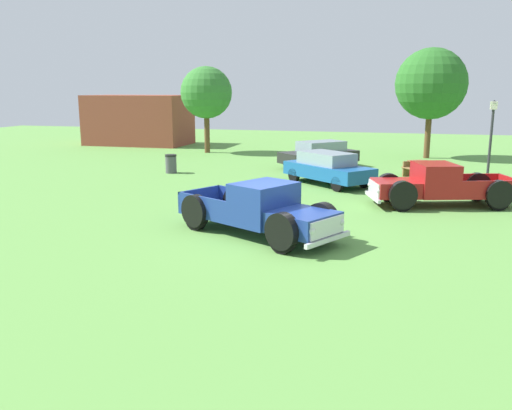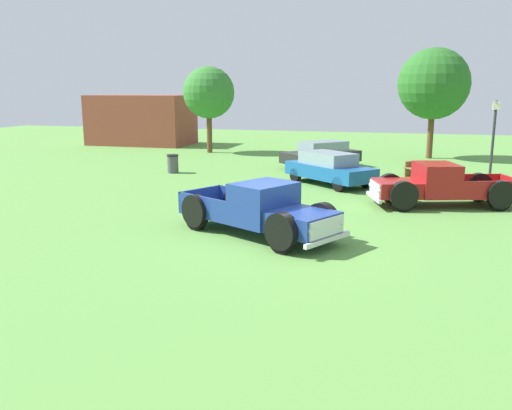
{
  "view_description": "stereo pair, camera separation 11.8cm",
  "coord_description": "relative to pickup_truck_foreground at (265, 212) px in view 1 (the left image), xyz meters",
  "views": [
    {
      "loc": [
        3.47,
        -14.73,
        4.24
      ],
      "look_at": [
        -0.56,
        0.19,
        0.9
      ],
      "focal_mm": 37.81,
      "sensor_mm": 36.0,
      "label": 1
    },
    {
      "loc": [
        3.58,
        -14.7,
        4.24
      ],
      "look_at": [
        -0.56,
        0.19,
        0.9
      ],
      "focal_mm": 37.81,
      "sensor_mm": 36.0,
      "label": 2
    }
  ],
  "objects": [
    {
      "name": "sedan_distant_a",
      "position": [
        -0.6,
        14.53,
        -0.0
      ],
      "size": [
        4.27,
        4.34,
        1.44
      ],
      "color": "black",
      "rests_on": "ground_plane"
    },
    {
      "name": "ground_plane",
      "position": [
        0.22,
        -0.01,
        -0.76
      ],
      "size": [
        80.0,
        80.0,
        0.0
      ],
      "primitive_type": "plane",
      "color": "#5B9342"
    },
    {
      "name": "picnic_table",
      "position": [
        4.87,
        12.31,
        -0.27
      ],
      "size": [
        2.25,
        2.32,
        0.78
      ],
      "color": "olive",
      "rests_on": "ground_plane"
    },
    {
      "name": "pickup_truck_behind_left",
      "position": [
        4.9,
        5.76,
        -0.01
      ],
      "size": [
        5.48,
        3.33,
        1.58
      ],
      "color": "maroon",
      "rests_on": "ground_plane"
    },
    {
      "name": "oak_tree_east",
      "position": [
        5.25,
        20.45,
        3.76
      ],
      "size": [
        4.31,
        4.31,
        6.7
      ],
      "color": "brown",
      "rests_on": "ground_plane"
    },
    {
      "name": "brick_pavilion",
      "position": [
        -16.02,
        23.52,
        1.12
      ],
      "size": [
        7.55,
        4.4,
        3.76
      ],
      "color": "brown",
      "rests_on": "ground_plane"
    },
    {
      "name": "trash_can",
      "position": [
        -7.67,
        10.62,
        -0.28
      ],
      "size": [
        0.59,
        0.59,
        0.95
      ],
      "color": "#4C4C51",
      "rests_on": "ground_plane"
    },
    {
      "name": "sedan_distant_b",
      "position": [
        0.56,
        9.29,
        0.0
      ],
      "size": [
        4.46,
        4.19,
        1.46
      ],
      "color": "#195699",
      "rests_on": "ground_plane"
    },
    {
      "name": "pickup_truck_foreground",
      "position": [
        0.0,
        0.0,
        0.0
      ],
      "size": [
        5.47,
        4.09,
        1.6
      ],
      "color": "navy",
      "rests_on": "ground_plane"
    },
    {
      "name": "lamp_post_far",
      "position": [
        7.64,
        11.95,
        1.21
      ],
      "size": [
        0.36,
        0.36,
        3.75
      ],
      "color": "#2D2D33",
      "rests_on": "ground_plane"
    },
    {
      "name": "oak_tree_west",
      "position": [
        -9.01,
        19.66,
        3.21
      ],
      "size": [
        3.43,
        3.43,
        5.71
      ],
      "color": "brown",
      "rests_on": "ground_plane"
    }
  ]
}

